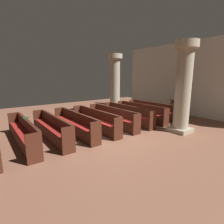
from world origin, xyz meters
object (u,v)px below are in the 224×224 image
(pew_row_6, at_px, (51,127))
(pillar_aisle_side, at_px, (183,87))
(pew_row_4, at_px, (95,119))
(pew_row_5, at_px, (75,123))
(pew_row_2, at_px, (127,114))
(kneeler_box_blue, at_px, (178,123))
(pew_row_7, at_px, (23,132))
(pew_row_1, at_px, (140,111))
(pillar_far_side, at_px, (115,83))
(pew_row_0, at_px, (152,109))
(lectern, at_px, (173,110))
(hymn_book, at_px, (26,118))
(pew_row_3, at_px, (112,116))

(pew_row_6, height_order, pillar_aisle_side, pillar_aisle_side)
(pew_row_4, height_order, pew_row_6, same)
(pew_row_5, bearing_deg, pew_row_2, 90.00)
(pew_row_4, height_order, kneeler_box_blue, pew_row_4)
(pew_row_7, distance_m, kneeler_box_blue, 6.90)
(pew_row_1, xyz_separation_m, pillar_far_side, (-2.50, 0.14, 1.50))
(pew_row_0, relative_size, pew_row_2, 1.00)
(pew_row_1, height_order, pillar_aisle_side, pillar_aisle_side)
(pew_row_5, relative_size, pew_row_6, 1.00)
(pew_row_7, distance_m, lectern, 8.03)
(pew_row_1, distance_m, pew_row_2, 1.00)
(pillar_far_side, bearing_deg, pillar_aisle_side, -3.32)
(pew_row_2, bearing_deg, pew_row_5, -90.00)
(pew_row_0, xyz_separation_m, lectern, (0.79, 1.00, -0.03))
(pew_row_4, distance_m, lectern, 5.06)
(pew_row_0, distance_m, pew_row_7, 7.00)
(pew_row_1, height_order, lectern, lectern)
(pillar_far_side, relative_size, hymn_book, 20.20)
(pew_row_5, height_order, hymn_book, hymn_book)
(pew_row_1, relative_size, kneeler_box_blue, 8.87)
(pew_row_7, bearing_deg, pew_row_3, 90.00)
(pew_row_6, xyz_separation_m, pillar_aisle_side, (2.55, 4.84, 1.50))
(pew_row_0, relative_size, pew_row_7, 1.00)
(pillar_far_side, height_order, lectern, pillar_far_side)
(pew_row_7, bearing_deg, pew_row_0, 90.00)
(pew_row_4, relative_size, pew_row_6, 1.00)
(pillar_far_side, bearing_deg, hymn_book, -69.76)
(pew_row_6, bearing_deg, pillar_far_side, 115.94)
(pew_row_3, relative_size, pew_row_7, 1.00)
(pillar_aisle_side, height_order, lectern, pillar_aisle_side)
(pew_row_5, height_order, kneeler_box_blue, pew_row_5)
(pew_row_2, distance_m, pew_row_6, 4.00)
(pew_row_4, distance_m, pew_row_5, 1.00)
(pew_row_1, relative_size, pew_row_2, 1.00)
(pew_row_2, relative_size, lectern, 3.20)
(pillar_far_side, bearing_deg, pew_row_0, 19.01)
(pew_row_0, bearing_deg, pew_row_6, -90.00)
(pew_row_5, distance_m, kneeler_box_blue, 5.02)
(pew_row_7, bearing_deg, pew_row_5, 90.00)
(pew_row_1, relative_size, lectern, 3.20)
(pew_row_0, xyz_separation_m, pew_row_4, (0.00, -4.00, 0.00))
(pew_row_5, bearing_deg, hymn_book, -99.68)
(pillar_far_side, bearing_deg, pew_row_2, -24.49)
(pew_row_1, distance_m, pew_row_3, 2.00)
(pew_row_3, distance_m, pew_row_5, 2.00)
(pillar_aisle_side, bearing_deg, pew_row_1, 176.53)
(pew_row_1, distance_m, pillar_far_side, 2.92)
(lectern, height_order, kneeler_box_blue, lectern)
(pew_row_2, distance_m, pillar_aisle_side, 3.08)
(hymn_book, bearing_deg, pew_row_7, -32.25)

